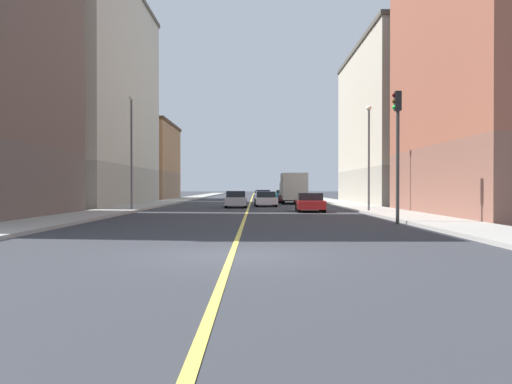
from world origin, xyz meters
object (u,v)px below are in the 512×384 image
building_left_near (496,71)px  car_teal (283,194)px  traffic_light_left_near (399,138)px  car_white (267,199)px  building_right_distant (145,161)px  car_yellow (262,195)px  building_left_mid (396,125)px  box_truck (294,188)px  street_lamp_left_near (370,147)px  street_lamp_right_near (133,141)px  building_right_midblock (95,95)px  car_red (311,203)px  car_blue (264,196)px  car_silver (237,199)px  car_maroon (289,197)px

building_left_near → car_teal: (-10.51, 46.40, -8.01)m
traffic_light_left_near → car_white: traffic_light_left_near is taller
building_right_distant → car_white: building_right_distant is taller
building_left_near → car_yellow: bearing=107.4°
traffic_light_left_near → car_teal: traffic_light_left_near is taller
building_left_mid → box_truck: 12.26m
street_lamp_left_near → car_teal: street_lamp_left_near is taller
building_left_near → street_lamp_right_near: (-22.98, 5.83, -3.71)m
traffic_light_left_near → box_truck: bearing=95.1°
building_right_midblock → street_lamp_right_near: 16.00m
building_left_mid → car_red: 22.33m
building_left_near → car_blue: building_left_near is taller
traffic_light_left_near → car_silver: bearing=111.8°
traffic_light_left_near → building_right_midblock: bearing=129.4°
building_left_mid → street_lamp_right_near: (-22.98, -17.62, -3.11)m
car_yellow → car_white: car_white is taller
building_left_mid → car_blue: 17.58m
building_left_mid → building_right_midblock: building_right_midblock is taller
traffic_light_left_near → building_right_distant: bearing=113.9°
traffic_light_left_near → car_teal: bearing=93.0°
street_lamp_left_near → car_white: size_ratio=1.57×
building_right_midblock → building_left_near: bearing=-33.0°
building_left_near → car_yellow: 46.13m
building_left_near → building_right_distant: size_ratio=1.14×
car_blue → car_teal: bearing=78.5°
street_lamp_left_near → car_blue: (-6.72, 28.23, -3.73)m
traffic_light_left_near → car_maroon: traffic_light_left_near is taller
street_lamp_left_near → street_lamp_right_near: 16.42m
building_right_midblock → street_lamp_left_near: (22.98, -15.43, -6.01)m
traffic_light_left_near → car_white: bearing=103.8°
building_right_midblock → car_silver: size_ratio=5.55×
building_right_distant → car_teal: size_ratio=3.76×
building_left_near → building_left_mid: (0.00, 23.45, -0.60)m
car_blue → building_left_mid: bearing=-32.8°
street_lamp_left_near → car_yellow: 40.26m
traffic_light_left_near → box_truck: traffic_light_left_near is taller
car_red → car_maroon: car_maroon is taller
box_truck → car_yellow: bearing=98.8°
car_white → box_truck: size_ratio=0.56×
street_lamp_left_near → car_white: 14.06m
car_red → car_blue: 27.07m
building_left_mid → building_right_midblock: 30.06m
car_maroon → box_truck: (0.38, -2.94, 0.95)m
building_right_distant → car_blue: building_right_distant is taller
building_right_distant → car_blue: bearing=-31.8°
box_truck → street_lamp_right_near: bearing=-126.0°
car_yellow → traffic_light_left_near: bearing=-83.4°
building_left_mid → car_white: bearing=-149.7°
building_left_mid → car_maroon: 13.34m
building_left_mid → street_lamp_left_near: 21.02m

